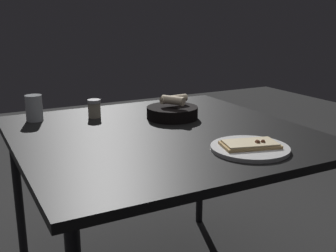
# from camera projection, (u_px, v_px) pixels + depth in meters

# --- Properties ---
(dining_table) EXTENTS (1.13, 1.12, 0.76)m
(dining_table) POSITION_uv_depth(u_px,v_px,m) (162.00, 145.00, 1.69)
(dining_table) COLOR black
(dining_table) RESTS_ON ground
(pizza_plate) EXTENTS (0.27, 0.27, 0.04)m
(pizza_plate) POSITION_uv_depth(u_px,v_px,m) (250.00, 147.00, 1.45)
(pizza_plate) COLOR silver
(pizza_plate) RESTS_ON dining_table
(bread_basket) EXTENTS (0.23, 0.23, 0.11)m
(bread_basket) POSITION_uv_depth(u_px,v_px,m) (172.00, 111.00, 1.87)
(bread_basket) COLOR black
(bread_basket) RESTS_ON dining_table
(beer_glass) EXTENTS (0.07, 0.07, 0.11)m
(beer_glass) POSITION_uv_depth(u_px,v_px,m) (34.00, 110.00, 1.83)
(beer_glass) COLOR silver
(beer_glass) RESTS_ON dining_table
(pepper_shaker) EXTENTS (0.06, 0.06, 0.08)m
(pepper_shaker) POSITION_uv_depth(u_px,v_px,m) (94.00, 110.00, 1.89)
(pepper_shaker) COLOR #BFB299
(pepper_shaker) RESTS_ON dining_table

